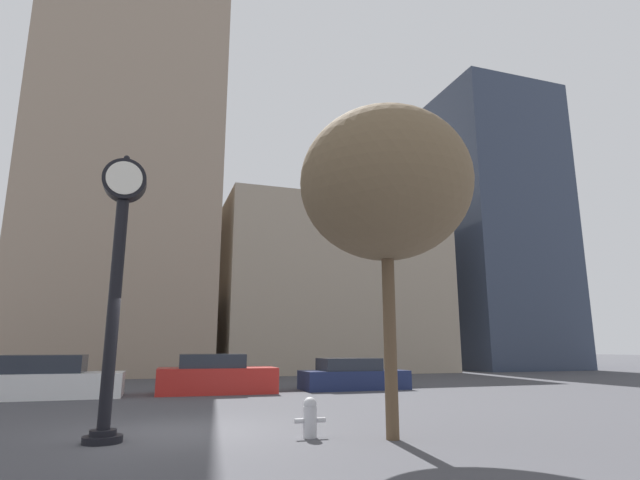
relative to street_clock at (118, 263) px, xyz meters
The scene contains 10 objects.
ground_plane 3.49m from the street_clock, 28.19° to the left, with size 200.00×200.00×0.00m, color #424247.
building_tall_tower 28.94m from the street_clock, 93.16° to the left, with size 11.09×12.00×36.29m.
building_storefront_row 27.77m from the street_clock, 63.33° to the left, with size 15.05×12.00×11.29m.
building_glass_modern 37.31m from the street_clock, 42.73° to the left, with size 8.95×12.00×22.42m.
street_clock is the anchor object (origin of this frame).
car_white 9.60m from the street_clock, 105.26° to the left, with size 4.59×1.88×1.38m.
car_red 9.83m from the street_clock, 71.46° to the left, with size 4.26×2.08×1.38m.
car_navy 12.57m from the street_clock, 47.16° to the left, with size 4.20×1.77×1.20m.
fire_hydrant_far 4.57m from the street_clock, 10.49° to the right, with size 0.59×0.26×0.71m.
bare_tree 5.35m from the street_clock, 14.98° to the right, with size 3.41×3.41×6.34m.
Camera 1 is at (-0.67, -10.60, 1.62)m, focal length 28.00 mm.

